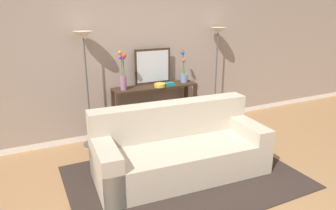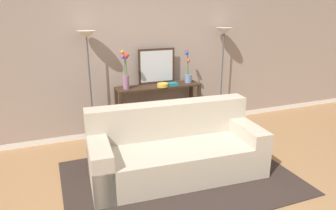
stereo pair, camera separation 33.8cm
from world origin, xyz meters
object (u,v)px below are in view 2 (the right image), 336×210
(floor_lamp_right, at_px, (223,50))
(book_stack, at_px, (172,84))
(console_table, at_px, (159,101))
(wall_mirror, at_px, (157,66))
(book_row_under_console, at_px, (133,134))
(vase_short_flowers, at_px, (188,73))
(couch, at_px, (175,150))
(vase_tall_flowers, at_px, (126,73))
(fruit_bowl, at_px, (163,85))
(floor_lamp_left, at_px, (88,57))

(floor_lamp_right, distance_m, book_stack, 1.13)
(console_table, xyz_separation_m, wall_mirror, (0.03, 0.15, 0.55))
(wall_mirror, bearing_deg, book_row_under_console, -162.75)
(wall_mirror, bearing_deg, console_table, -100.41)
(book_stack, height_order, book_row_under_console, book_stack)
(vase_short_flowers, bearing_deg, couch, -120.79)
(console_table, distance_m, vase_tall_flowers, 0.75)
(wall_mirror, xyz_separation_m, fruit_bowl, (0.01, -0.26, -0.26))
(fruit_bowl, relative_size, book_stack, 0.92)
(couch, xyz_separation_m, console_table, (0.24, 1.30, 0.27))
(floor_lamp_right, xyz_separation_m, wall_mirror, (-1.19, 0.11, -0.23))
(couch, bearing_deg, floor_lamp_right, 42.58)
(fruit_bowl, bearing_deg, console_table, 107.34)
(wall_mirror, xyz_separation_m, vase_tall_flowers, (-0.57, -0.18, -0.04))
(fruit_bowl, bearing_deg, floor_lamp_right, 7.26)
(book_stack, bearing_deg, vase_tall_flowers, 175.85)
(vase_tall_flowers, height_order, book_stack, vase_tall_flowers)
(floor_lamp_left, xyz_separation_m, fruit_bowl, (1.12, -0.15, -0.50))
(couch, height_order, floor_lamp_left, floor_lamp_left)
(floor_lamp_left, bearing_deg, floor_lamp_right, 0.00)
(vase_short_flowers, bearing_deg, floor_lamp_right, 2.65)
(floor_lamp_left, height_order, floor_lamp_right, floor_lamp_left)
(couch, relative_size, floor_lamp_right, 1.28)
(couch, height_order, book_row_under_console, couch)
(floor_lamp_right, height_order, wall_mirror, floor_lamp_right)
(floor_lamp_left, relative_size, fruit_bowl, 9.80)
(vase_tall_flowers, relative_size, book_row_under_console, 2.35)
(fruit_bowl, bearing_deg, vase_tall_flowers, 172.07)
(console_table, relative_size, vase_short_flowers, 2.50)
(console_table, height_order, fruit_bowl, fruit_bowl)
(floor_lamp_left, bearing_deg, couch, -57.93)
(floor_lamp_right, bearing_deg, console_table, -178.07)
(vase_tall_flowers, height_order, book_row_under_console, vase_tall_flowers)
(vase_tall_flowers, bearing_deg, console_table, 3.07)
(floor_lamp_right, bearing_deg, book_stack, -172.96)
(console_table, relative_size, wall_mirror, 2.22)
(floor_lamp_left, bearing_deg, wall_mirror, 5.48)
(floor_lamp_left, distance_m, wall_mirror, 1.14)
(console_table, distance_m, wall_mirror, 0.57)
(couch, relative_size, console_table, 1.60)
(wall_mirror, height_order, book_row_under_console, wall_mirror)
(console_table, height_order, vase_short_flowers, vase_short_flowers)
(floor_lamp_left, height_order, book_stack, floor_lamp_left)
(couch, height_order, fruit_bowl, fruit_bowl)
(book_row_under_console, bearing_deg, console_table, 0.00)
(console_table, distance_m, vase_short_flowers, 0.68)
(wall_mirror, distance_m, book_stack, 0.40)
(book_row_under_console, bearing_deg, floor_lamp_left, 176.31)
(wall_mirror, distance_m, vase_tall_flowers, 0.60)
(console_table, relative_size, vase_tall_flowers, 2.30)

